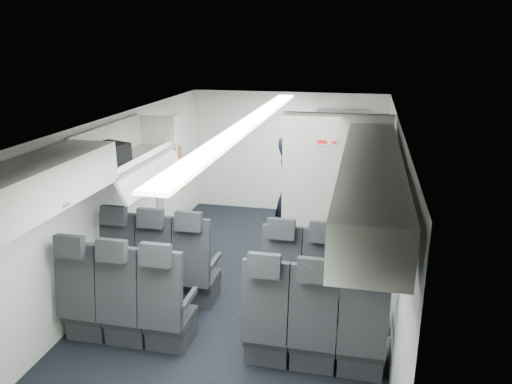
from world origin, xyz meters
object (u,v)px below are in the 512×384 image
at_px(seat_row_mid, 216,318).
at_px(boarding_door, 171,176).
at_px(flight_attendant, 290,193).
at_px(carry_on_bag, 112,152).
at_px(seat_row_front, 239,277).
at_px(galley_unit, 340,167).

height_order(seat_row_mid, boarding_door, boarding_door).
xyz_separation_m(boarding_door, flight_attendant, (1.93, -0.14, -0.11)).
bearing_deg(flight_attendant, carry_on_bag, 118.71).
bearing_deg(seat_row_front, boarding_door, 128.16).
relative_size(boarding_door, carry_on_bag, 5.08).
height_order(flight_attendant, carry_on_bag, carry_on_bag).
relative_size(seat_row_front, flight_attendant, 1.96).
bearing_deg(seat_row_front, galley_unit, 73.72).
bearing_deg(galley_unit, boarding_door, -155.72).
relative_size(seat_row_mid, flight_attendant, 1.96).
bearing_deg(seat_row_mid, flight_attendant, 84.19).
height_order(seat_row_mid, flight_attendant, flight_attendant).
bearing_deg(seat_row_mid, galley_unit, 77.12).
bearing_deg(seat_row_mid, boarding_door, 118.77).
relative_size(galley_unit, carry_on_bag, 5.18).
bearing_deg(boarding_door, galley_unit, 24.28).
distance_m(seat_row_mid, galley_unit, 4.30).
height_order(seat_row_front, flight_attendant, flight_attendant).
bearing_deg(carry_on_bag, flight_attendant, 68.85).
distance_m(boarding_door, flight_attendant, 1.94).
height_order(boarding_door, flight_attendant, boarding_door).
xyz_separation_m(galley_unit, carry_on_bag, (-2.40, -3.30, 0.87)).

